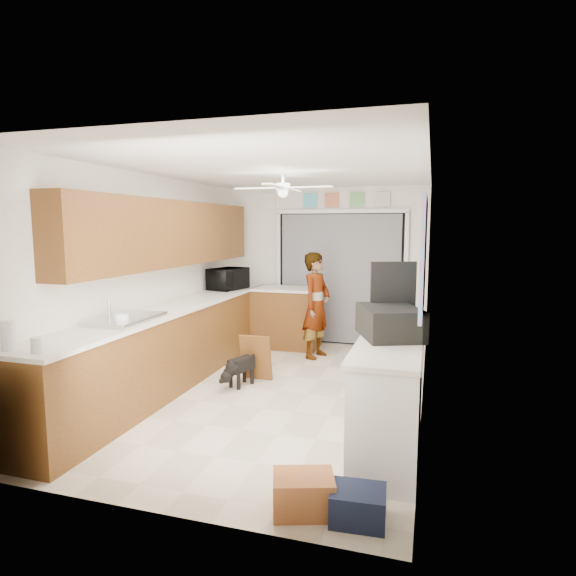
# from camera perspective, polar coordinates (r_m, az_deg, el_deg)

# --- Properties ---
(floor) EXTENTS (5.00, 5.00, 0.00)m
(floor) POSITION_cam_1_polar(r_m,az_deg,el_deg) (5.68, -1.18, -12.09)
(floor) COLOR beige
(floor) RESTS_ON ground
(ceiling) EXTENTS (5.00, 5.00, 0.00)m
(ceiling) POSITION_cam_1_polar(r_m,az_deg,el_deg) (5.39, -1.26, 13.85)
(ceiling) COLOR white
(ceiling) RESTS_ON ground
(wall_back) EXTENTS (3.20, 0.00, 3.20)m
(wall_back) POSITION_cam_1_polar(r_m,az_deg,el_deg) (7.80, 4.43, 2.62)
(wall_back) COLOR white
(wall_back) RESTS_ON ground
(wall_front) EXTENTS (3.20, 0.00, 3.20)m
(wall_front) POSITION_cam_1_polar(r_m,az_deg,el_deg) (3.14, -15.42, -4.68)
(wall_front) COLOR white
(wall_front) RESTS_ON ground
(wall_left) EXTENTS (0.00, 5.00, 5.00)m
(wall_left) POSITION_cam_1_polar(r_m,az_deg,el_deg) (6.07, -15.74, 1.03)
(wall_left) COLOR white
(wall_left) RESTS_ON ground
(wall_right) EXTENTS (0.00, 5.00, 5.00)m
(wall_right) POSITION_cam_1_polar(r_m,az_deg,el_deg) (5.13, 16.03, -0.09)
(wall_right) COLOR white
(wall_right) RESTS_ON ground
(left_base_cabinets) EXTENTS (0.60, 4.80, 0.90)m
(left_base_cabinets) POSITION_cam_1_polar(r_m,az_deg,el_deg) (6.06, -13.06, -6.59)
(left_base_cabinets) COLOR brown
(left_base_cabinets) RESTS_ON floor
(left_countertop) EXTENTS (0.62, 4.80, 0.04)m
(left_countertop) POSITION_cam_1_polar(r_m,az_deg,el_deg) (5.96, -13.11, -2.21)
(left_countertop) COLOR white
(left_countertop) RESTS_ON left_base_cabinets
(upper_cabinets) EXTENTS (0.32, 4.00, 0.80)m
(upper_cabinets) POSITION_cam_1_polar(r_m,az_deg,el_deg) (6.13, -13.64, 6.30)
(upper_cabinets) COLOR brown
(upper_cabinets) RESTS_ON wall_left
(sink_basin) EXTENTS (0.50, 0.76, 0.06)m
(sink_basin) POSITION_cam_1_polar(r_m,az_deg,el_deg) (5.12, -18.67, -3.55)
(sink_basin) COLOR silver
(sink_basin) RESTS_ON left_countertop
(faucet) EXTENTS (0.03, 0.03, 0.22)m
(faucet) POSITION_cam_1_polar(r_m,az_deg,el_deg) (5.22, -20.42, -2.38)
(faucet) COLOR silver
(faucet) RESTS_ON left_countertop
(peninsula_base) EXTENTS (1.00, 0.60, 0.90)m
(peninsula_base) POSITION_cam_1_polar(r_m,az_deg,el_deg) (7.55, -0.15, -3.65)
(peninsula_base) COLOR brown
(peninsula_base) RESTS_ON floor
(peninsula_top) EXTENTS (1.04, 0.64, 0.04)m
(peninsula_top) POSITION_cam_1_polar(r_m,az_deg,el_deg) (7.47, -0.15, -0.11)
(peninsula_top) COLOR white
(peninsula_top) RESTS_ON peninsula_base
(back_opening_recess) EXTENTS (2.00, 0.06, 2.10)m
(back_opening_recess) POSITION_cam_1_polar(r_m,az_deg,el_deg) (7.74, 6.18, 1.07)
(back_opening_recess) COLOR black
(back_opening_recess) RESTS_ON wall_back
(curtain_panel) EXTENTS (1.90, 0.03, 2.05)m
(curtain_panel) POSITION_cam_1_polar(r_m,az_deg,el_deg) (7.70, 6.13, 1.04)
(curtain_panel) COLOR gray
(curtain_panel) RESTS_ON wall_back
(door_trim_left) EXTENTS (0.06, 0.04, 2.10)m
(door_trim_left) POSITION_cam_1_polar(r_m,az_deg,el_deg) (7.96, -1.10, 1.29)
(door_trim_left) COLOR white
(door_trim_left) RESTS_ON wall_back
(door_trim_right) EXTENTS (0.06, 0.04, 2.10)m
(door_trim_right) POSITION_cam_1_polar(r_m,az_deg,el_deg) (7.59, 13.73, 0.79)
(door_trim_right) COLOR white
(door_trim_right) RESTS_ON wall_back
(door_trim_head) EXTENTS (2.10, 0.04, 0.06)m
(door_trim_head) POSITION_cam_1_polar(r_m,az_deg,el_deg) (7.67, 6.25, 9.03)
(door_trim_head) COLOR white
(door_trim_head) RESTS_ON wall_back
(header_frame_1) EXTENTS (0.22, 0.02, 0.22)m
(header_frame_1) POSITION_cam_1_polar(r_m,az_deg,el_deg) (7.81, 2.64, 10.35)
(header_frame_1) COLOR #51C8D9
(header_frame_1) RESTS_ON wall_back
(header_frame_2) EXTENTS (0.22, 0.02, 0.22)m
(header_frame_2) POSITION_cam_1_polar(r_m,az_deg,el_deg) (7.73, 5.20, 10.36)
(header_frame_2) COLOR #D57450
(header_frame_2) RESTS_ON wall_back
(header_frame_3) EXTENTS (0.22, 0.02, 0.22)m
(header_frame_3) POSITION_cam_1_polar(r_m,az_deg,el_deg) (7.66, 8.18, 10.34)
(header_frame_3) COLOR #6BB668
(header_frame_3) RESTS_ON wall_back
(header_frame_4) EXTENTS (0.22, 0.02, 0.22)m
(header_frame_4) POSITION_cam_1_polar(r_m,az_deg,el_deg) (7.61, 11.21, 10.30)
(header_frame_4) COLOR beige
(header_frame_4) RESTS_ON wall_back
(route66_sign) EXTENTS (0.22, 0.02, 0.26)m
(route66_sign) POSITION_cam_1_polar(r_m,az_deg,el_deg) (8.01, -2.30, 10.28)
(route66_sign) COLOR silver
(route66_sign) RESTS_ON wall_back
(right_counter_base) EXTENTS (0.50, 1.40, 0.90)m
(right_counter_base) POSITION_cam_1_polar(r_m,az_deg,el_deg) (4.16, 11.87, -13.05)
(right_counter_base) COLOR white
(right_counter_base) RESTS_ON floor
(right_counter_top) EXTENTS (0.54, 1.44, 0.04)m
(right_counter_top) POSITION_cam_1_polar(r_m,az_deg,el_deg) (4.02, 11.91, -6.75)
(right_counter_top) COLOR white
(right_counter_top) RESTS_ON right_counter_base
(abstract_painting) EXTENTS (0.03, 1.15, 0.95)m
(abstract_painting) POSITION_cam_1_polar(r_m,az_deg,el_deg) (4.10, 15.76, 3.73)
(abstract_painting) COLOR #EB56B8
(abstract_painting) RESTS_ON wall_right
(ceiling_fan) EXTENTS (1.14, 1.14, 0.24)m
(ceiling_fan) POSITION_cam_1_polar(r_m,az_deg,el_deg) (5.56, -0.60, 11.79)
(ceiling_fan) COLOR white
(ceiling_fan) RESTS_ON ceiling
(microwave) EXTENTS (0.52, 0.66, 0.32)m
(microwave) POSITION_cam_1_polar(r_m,az_deg,el_deg) (7.30, -7.12, 1.09)
(microwave) COLOR black
(microwave) RESTS_ON left_countertop
(cup) EXTENTS (0.17, 0.17, 0.11)m
(cup) POSITION_cam_1_polar(r_m,az_deg,el_deg) (4.93, -19.18, -3.52)
(cup) COLOR white
(cup) RESTS_ON left_countertop
(jar_b) EXTENTS (0.09, 0.09, 0.12)m
(jar_b) POSITION_cam_1_polar(r_m,az_deg,el_deg) (4.11, -27.68, -6.01)
(jar_b) COLOR silver
(jar_b) RESTS_ON left_countertop
(paper_towel_roll) EXTENTS (0.11, 0.11, 0.23)m
(paper_towel_roll) POSITION_cam_1_polar(r_m,az_deg,el_deg) (4.29, -30.25, -4.89)
(paper_towel_roll) COLOR white
(paper_towel_roll) RESTS_ON left_countertop
(suitcase) EXTENTS (0.65, 0.74, 0.26)m
(suitcase) POSITION_cam_1_polar(r_m,az_deg,el_deg) (4.23, 11.97, -3.97)
(suitcase) COLOR black
(suitcase) RESTS_ON right_counter_top
(suitcase_rim) EXTENTS (0.62, 0.70, 0.02)m
(suitcase_rim) POSITION_cam_1_polar(r_m,az_deg,el_deg) (4.25, 11.93, -5.42)
(suitcase_rim) COLOR yellow
(suitcase_rim) RESTS_ON suitcase
(suitcase_lid) EXTENTS (0.40, 0.18, 0.50)m
(suitcase_lid) POSITION_cam_1_polar(r_m,az_deg,el_deg) (4.47, 12.36, -0.12)
(suitcase_lid) COLOR black
(suitcase_lid) RESTS_ON suitcase
(cardboard_box) EXTENTS (0.48, 0.41, 0.25)m
(cardboard_box) POSITION_cam_1_polar(r_m,az_deg,el_deg) (3.47, 1.84, -23.17)
(cardboard_box) COLOR #C2683D
(cardboard_box) RESTS_ON floor
(navy_crate) EXTENTS (0.37, 0.31, 0.21)m
(navy_crate) POSITION_cam_1_polar(r_m,az_deg,el_deg) (3.42, 8.32, -24.13)
(navy_crate) COLOR #161D38
(navy_crate) RESTS_ON floor
(cabinet_door_panel) EXTENTS (0.39, 0.15, 0.57)m
(cabinet_door_panel) POSITION_cam_1_polar(r_m,az_deg,el_deg) (5.97, -3.83, -8.23)
(cabinet_door_panel) COLOR brown
(cabinet_door_panel) RESTS_ON floor
(man) EXTENTS (0.50, 0.63, 1.52)m
(man) POSITION_cam_1_polar(r_m,az_deg,el_deg) (6.92, 3.37, -2.06)
(man) COLOR white
(man) RESTS_ON floor
(dog) EXTENTS (0.35, 0.53, 0.38)m
(dog) POSITION_cam_1_polar(r_m,az_deg,el_deg) (5.82, -5.54, -9.66)
(dog) COLOR black
(dog) RESTS_ON floor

